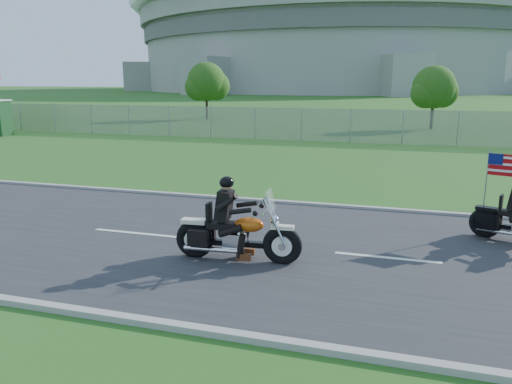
% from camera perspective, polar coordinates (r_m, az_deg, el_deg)
% --- Properties ---
extents(ground, '(420.00, 420.00, 0.00)m').
position_cam_1_polar(ground, '(11.78, -5.15, -5.74)').
color(ground, '#204916').
rests_on(ground, ground).
extents(road, '(120.00, 8.00, 0.04)m').
position_cam_1_polar(road, '(11.78, -5.15, -5.65)').
color(road, '#28282B').
rests_on(road, ground).
extents(curb_north, '(120.00, 0.18, 0.12)m').
position_cam_1_polar(curb_north, '(15.45, 0.43, -1.00)').
color(curb_north, '#9E9B93').
rests_on(curb_north, ground).
extents(curb_south, '(120.00, 0.18, 0.12)m').
position_cam_1_polar(curb_south, '(8.43, -15.72, -13.64)').
color(curb_south, '#9E9B93').
rests_on(curb_south, ground).
extents(fence, '(60.00, 0.03, 2.00)m').
position_cam_1_polar(fence, '(31.83, -0.13, 7.86)').
color(fence, gray).
rests_on(fence, ground).
extents(stadium, '(140.40, 140.40, 29.20)m').
position_cam_1_polar(stadium, '(182.35, 9.47, 16.35)').
color(stadium, '#A3A099').
rests_on(stadium, ground).
extents(porta_toilet_a, '(1.10, 1.10, 2.30)m').
position_cam_1_polar(porta_toilet_a, '(37.97, -27.21, 7.49)').
color(porta_toilet_a, '#133C19').
rests_on(porta_toilet_a, ground).
extents(tree_fence_near, '(3.52, 3.28, 4.75)m').
position_cam_1_polar(tree_fence_near, '(40.44, 19.72, 10.98)').
color(tree_fence_near, '#382316').
rests_on(tree_fence_near, ground).
extents(tree_fence_mid, '(3.96, 3.69, 5.30)m').
position_cam_1_polar(tree_fence_mid, '(47.97, -5.63, 12.22)').
color(tree_fence_mid, '#382316').
rests_on(tree_fence_mid, ground).
extents(motorcycle_lead, '(2.71, 0.77, 1.82)m').
position_cam_1_polar(motorcycle_lead, '(10.39, -2.36, -4.93)').
color(motorcycle_lead, black).
rests_on(motorcycle_lead, ground).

